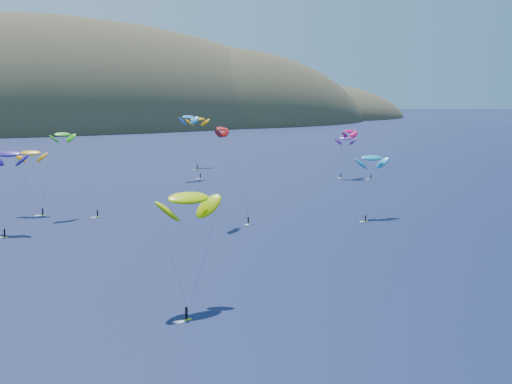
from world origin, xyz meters
The scene contains 12 objects.
ground centered at (0.00, 0.00, 0.00)m, with size 2800.00×2800.00×0.00m, color black.
island centered at (39.40, 562.36, -10.74)m, with size 730.00×300.00×210.00m.
kitesurfer_1 centered at (-36.89, 127.67, 15.79)m, with size 9.00×10.06×18.13m.
kitesurfer_2 centered at (-27.55, 36.26, 16.15)m, with size 12.02×13.73×19.27m.
kitesurfer_3 centered at (-29.70, 121.28, 20.78)m, with size 10.97×11.46×22.82m.
kitesurfer_4 centered at (26.19, 176.60, 21.99)m, with size 9.58×8.41×24.48m.
kitesurfer_5 centered at (41.57, 85.03, 14.85)m, with size 12.31×10.58×17.40m.
kitesurfer_6 centered at (77.24, 151.28, 14.39)m, with size 10.49×12.71×16.62m.
kitesurfer_8 centered at (80.57, 153.86, 16.62)m, with size 10.51×6.77×18.97m.
kitesurfer_9 centered at (3.07, 93.48, 22.84)m, with size 8.40×10.21×24.84m.
kitesurfer_10 centered at (-44.94, 107.05, 17.66)m, with size 10.21×14.84×20.32m.
kitesurfer_11 centered at (43.17, 210.82, 19.46)m, with size 10.99×15.29×22.17m.
Camera 1 is at (-66.30, -65.98, 33.47)m, focal length 50.00 mm.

